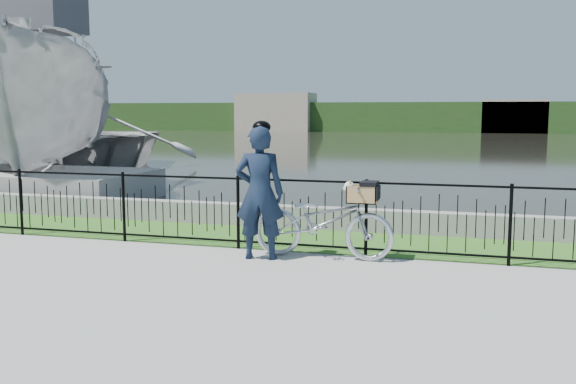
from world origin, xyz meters
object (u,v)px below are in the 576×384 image
(bicycle_rig, at_px, (324,221))
(boat_far, at_px, (76,143))
(cyclist, at_px, (260,192))
(boat_near, at_px, (41,112))

(bicycle_rig, distance_m, boat_far, 15.63)
(cyclist, bearing_deg, boat_far, 133.97)
(bicycle_rig, relative_size, boat_near, 0.19)
(bicycle_rig, xyz_separation_m, boat_near, (-9.45, 6.21, 1.56))
(cyclist, relative_size, boat_near, 0.18)
(boat_near, bearing_deg, bicycle_rig, -33.32)
(bicycle_rig, relative_size, boat_far, 0.19)
(boat_near, bearing_deg, cyclist, -37.24)
(bicycle_rig, distance_m, boat_near, 11.41)
(bicycle_rig, distance_m, cyclist, 1.03)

